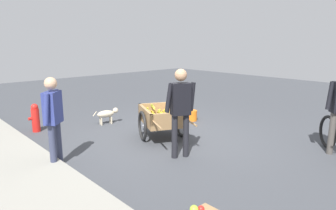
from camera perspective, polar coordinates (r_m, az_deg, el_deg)
name	(u,v)px	position (r m, az deg, el deg)	size (l,w,h in m)	color
ground_plane	(172,138)	(6.66, 0.75, -6.35)	(24.00, 24.00, 0.00)	#3D3F44
fruit_cart	(162,119)	(6.55, -1.18, -2.62)	(1.82, 1.38, 0.73)	#937047
vendor_person	(181,105)	(5.37, 2.39, -0.08)	(0.32, 0.56, 1.63)	black
dog	(107,114)	(7.87, -11.43, -1.63)	(0.26, 0.67, 0.40)	beige
fire_hydrant	(35,118)	(7.71, -23.78, -2.22)	(0.25, 0.25, 0.67)	red
plastic_bucket	(192,115)	(8.09, 4.52, -1.99)	(0.28, 0.28, 0.28)	orange
bystander_person	(53,114)	(5.35, -20.89, -1.68)	(0.38, 0.45, 1.53)	#333851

